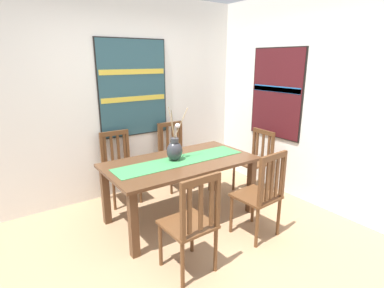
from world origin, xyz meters
name	(u,v)px	position (x,y,z in m)	size (l,w,h in m)	color
ground_plane	(204,251)	(0.00, 0.00, -0.01)	(6.40, 6.40, 0.03)	#A37F5B
wall_back	(124,98)	(0.00, 1.86, 1.35)	(6.40, 0.12, 2.70)	silver
wall_side	(326,103)	(1.86, 0.00, 1.35)	(0.12, 6.40, 2.70)	silver
dining_table	(181,169)	(0.18, 0.70, 0.62)	(1.74, 0.93, 0.73)	#51331E
table_runner	(181,160)	(0.18, 0.70, 0.73)	(1.60, 0.36, 0.01)	#388447
centerpiece_vase	(175,150)	(0.13, 0.75, 0.86)	(0.27, 0.18, 0.62)	#333338
chair_0	(261,193)	(0.64, -0.13, 0.51)	(0.44, 0.44, 0.97)	brown
chair_1	(120,166)	(-0.23, 1.58, 0.49)	(0.43, 0.43, 0.94)	brown
chair_2	(191,223)	(-0.28, -0.18, 0.49)	(0.43, 0.43, 0.96)	brown
chair_3	(255,160)	(1.46, 0.73, 0.47)	(0.44, 0.44, 0.90)	brown
chair_4	(174,154)	(0.62, 1.55, 0.50)	(0.45, 0.45, 0.97)	brown
painting_on_back_wall	(133,88)	(0.12, 1.79, 1.48)	(1.00, 0.05, 1.31)	black
painting_on_side_wall	(277,93)	(1.79, 0.71, 1.40)	(0.05, 0.87, 1.24)	black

